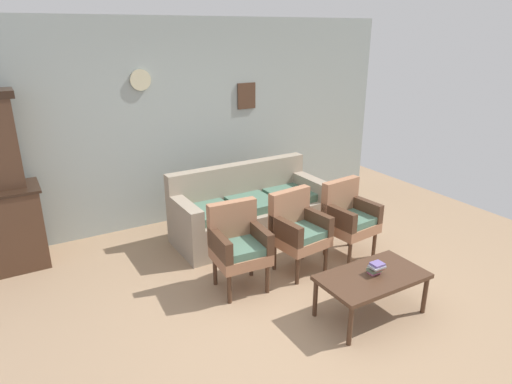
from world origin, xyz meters
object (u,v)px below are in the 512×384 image
object	(u,v)px
armchair_by_doorway	(238,243)
coffee_table	(372,279)
floral_couch	(249,212)
armchair_near_couch_end	(298,228)
book_stack_on_table	(376,268)
armchair_near_cabinet	(349,216)

from	to	relation	value
armchair_by_doorway	coffee_table	bearing A→B (deg)	-51.69
floral_couch	armchair_near_couch_end	xyz separation A→B (m)	(0.02, -1.04, 0.17)
floral_couch	coffee_table	size ratio (longest dim) A/B	1.99
book_stack_on_table	armchair_near_cabinet	bearing A→B (deg)	60.90
armchair_by_doorway	coffee_table	distance (m)	1.35
armchair_by_doorway	book_stack_on_table	size ratio (longest dim) A/B	6.45
armchair_near_couch_end	coffee_table	bearing A→B (deg)	-84.50
coffee_table	book_stack_on_table	distance (m)	0.11
armchair_near_cabinet	book_stack_on_table	bearing A→B (deg)	-119.10
coffee_table	floral_couch	bearing A→B (deg)	93.39
armchair_near_couch_end	armchair_near_cabinet	world-z (taller)	same
coffee_table	book_stack_on_table	xyz separation A→B (m)	(0.04, 0.01, 0.11)
floral_couch	book_stack_on_table	bearing A→B (deg)	-85.45
armchair_near_couch_end	armchair_near_cabinet	distance (m)	0.71
floral_couch	coffee_table	xyz separation A→B (m)	(0.12, -2.09, 0.05)
armchair_by_doorway	coffee_table	size ratio (longest dim) A/B	0.90
armchair_near_couch_end	coffee_table	size ratio (longest dim) A/B	0.90
floral_couch	armchair_near_cabinet	distance (m)	1.30
armchair_near_cabinet	floral_couch	bearing A→B (deg)	124.76
armchair_by_doorway	armchair_near_cabinet	bearing A→B (deg)	-0.95
armchair_by_doorway	coffee_table	xyz separation A→B (m)	(0.83, -1.05, -0.12)
armchair_near_cabinet	coffee_table	distance (m)	1.20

